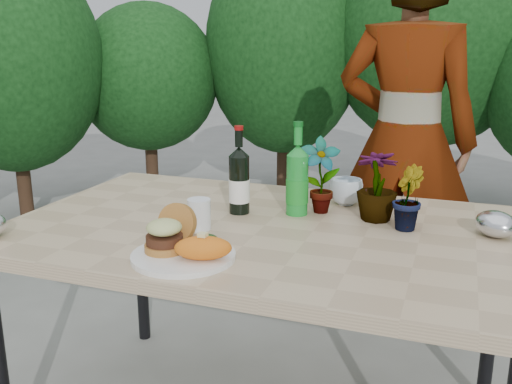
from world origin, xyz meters
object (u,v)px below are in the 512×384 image
(patio_table, at_px, (265,243))
(wine_bottle, at_px, (239,181))
(person, at_px, (406,141))
(dinner_plate, at_px, (183,256))

(patio_table, height_order, wine_bottle, wine_bottle)
(person, bearing_deg, patio_table, 75.53)
(patio_table, xyz_separation_m, dinner_plate, (-0.11, -0.34, 0.06))
(patio_table, distance_m, person, 1.09)
(patio_table, xyz_separation_m, person, (0.33, 1.02, 0.18))
(dinner_plate, bearing_deg, patio_table, 71.32)
(dinner_plate, xyz_separation_m, person, (0.44, 1.36, 0.11))
(patio_table, bearing_deg, wine_bottle, 140.58)
(person, bearing_deg, wine_bottle, 67.07)
(patio_table, bearing_deg, person, 72.35)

